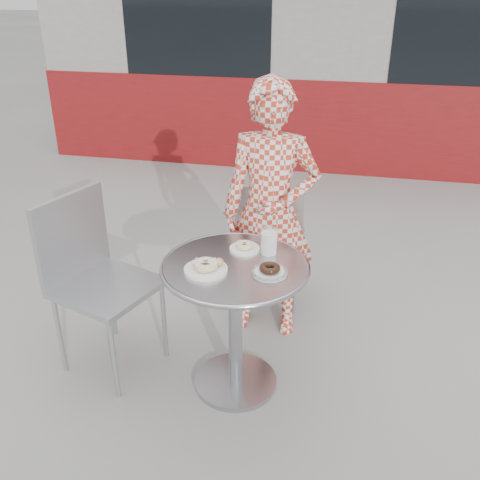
% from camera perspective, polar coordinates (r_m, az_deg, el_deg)
% --- Properties ---
extents(ground, '(60.00, 60.00, 0.00)m').
position_cam_1_polar(ground, '(2.98, -0.98, -15.47)').
color(ground, '#9E9B96').
rests_on(ground, ground).
extents(storefront, '(6.02, 4.55, 3.00)m').
position_cam_1_polar(storefront, '(7.75, 9.06, 22.48)').
color(storefront, gray).
rests_on(storefront, ground).
extents(bistro_table, '(0.73, 0.73, 0.74)m').
position_cam_1_polar(bistro_table, '(2.67, -0.50, -6.03)').
color(bistro_table, '#B7B7BC').
rests_on(bistro_table, ground).
extents(chair_far, '(0.43, 0.43, 0.87)m').
position_cam_1_polar(chair_far, '(3.55, 3.26, -2.60)').
color(chair_far, '#A9ACB1').
rests_on(chair_far, ground).
extents(chair_left, '(0.60, 0.60, 0.98)m').
position_cam_1_polar(chair_left, '(3.05, -13.73, -8.04)').
color(chair_left, '#A9ACB1').
rests_on(chair_left, ground).
extents(seated_person, '(0.56, 0.37, 1.52)m').
position_cam_1_polar(seated_person, '(3.08, 3.23, 2.88)').
color(seated_person, '#B6301C').
rests_on(seated_person, ground).
extents(plate_far, '(0.15, 0.15, 0.04)m').
position_cam_1_polar(plate_far, '(2.71, 0.51, -0.72)').
color(plate_far, white).
rests_on(plate_far, bistro_table).
extents(plate_near, '(0.21, 0.21, 0.06)m').
position_cam_1_polar(plate_near, '(2.52, -3.60, -2.86)').
color(plate_near, white).
rests_on(plate_near, bistro_table).
extents(plate_checker, '(0.17, 0.17, 0.04)m').
position_cam_1_polar(plate_checker, '(2.50, 3.18, -3.30)').
color(plate_checker, white).
rests_on(plate_checker, bistro_table).
extents(milk_cup, '(0.09, 0.09, 0.14)m').
position_cam_1_polar(milk_cup, '(2.65, 3.10, -0.21)').
color(milk_cup, white).
rests_on(milk_cup, bistro_table).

